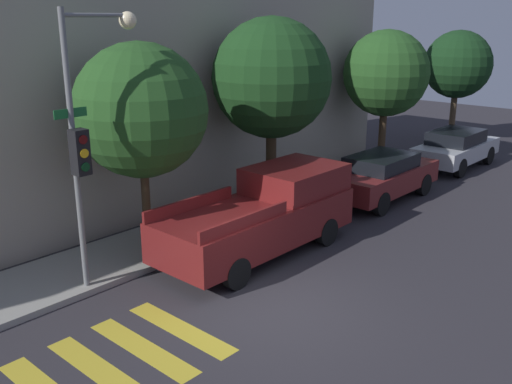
{
  "coord_description": "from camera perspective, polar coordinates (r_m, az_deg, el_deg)",
  "views": [
    {
      "loc": [
        -7.73,
        -6.53,
        5.55
      ],
      "look_at": [
        1.85,
        2.1,
        1.6
      ],
      "focal_mm": 40.0,
      "sensor_mm": 36.0,
      "label": 1
    }
  ],
  "objects": [
    {
      "name": "sidewalk",
      "position": [
        14.41,
        -11.65,
        -5.68
      ],
      "size": [
        26.0,
        2.27,
        0.14
      ],
      "primitive_type": "cube",
      "color": "gray",
      "rests_on": "ground"
    },
    {
      "name": "traffic_light_pole",
      "position": [
        11.77,
        -16.37,
        6.9
      ],
      "size": [
        2.0,
        0.56,
        5.75
      ],
      "color": "slate",
      "rests_on": "ground"
    },
    {
      "name": "tree_midblock",
      "position": [
        16.56,
        1.58,
        11.28
      ],
      "size": [
        3.43,
        3.43,
        5.62
      ],
      "color": "#42301E",
      "rests_on": "ground"
    },
    {
      "name": "sedan_middle",
      "position": [
        23.26,
        19.37,
        4.22
      ],
      "size": [
        4.33,
        1.77,
        1.45
      ],
      "color": "#B7BABF",
      "rests_on": "ground"
    },
    {
      "name": "ground_plane",
      "position": [
        11.54,
        1.64,
        -11.72
      ],
      "size": [
        60.0,
        60.0,
        0.0
      ],
      "primitive_type": "plane",
      "color": "#2D2B30"
    },
    {
      "name": "building_row",
      "position": [
        17.36,
        -21.43,
        8.88
      ],
      "size": [
        26.0,
        6.0,
        6.87
      ],
      "primitive_type": "cube",
      "color": "#A89E8E",
      "rests_on": "ground"
    },
    {
      "name": "sedan_near_corner",
      "position": [
        18.37,
        12.49,
        1.62
      ],
      "size": [
        4.35,
        1.76,
        1.47
      ],
      "color": "maroon",
      "rests_on": "ground"
    },
    {
      "name": "pickup_truck",
      "position": [
        13.91,
        0.91,
        -2.13
      ],
      "size": [
        5.33,
        2.04,
        1.95
      ],
      "color": "maroon",
      "rests_on": "ground"
    },
    {
      "name": "tree_far_end",
      "position": [
        21.9,
        12.88,
        11.46
      ],
      "size": [
        3.15,
        3.15,
        5.17
      ],
      "color": "#4C3823",
      "rests_on": "ground"
    },
    {
      "name": "tree_behind_truck",
      "position": [
        27.57,
        19.53,
        11.91
      ],
      "size": [
        2.99,
        2.99,
        5.05
      ],
      "color": "brown",
      "rests_on": "ground"
    },
    {
      "name": "crosswalk",
      "position": [
        10.33,
        -13.27,
        -15.94
      ],
      "size": [
        3.08,
        2.6,
        0.0
      ],
      "color": "gold",
      "rests_on": "ground"
    },
    {
      "name": "tree_near_corner",
      "position": [
        13.46,
        -11.46,
        7.97
      ],
      "size": [
        3.12,
        3.12,
        5.07
      ],
      "color": "#42301E",
      "rests_on": "ground"
    }
  ]
}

